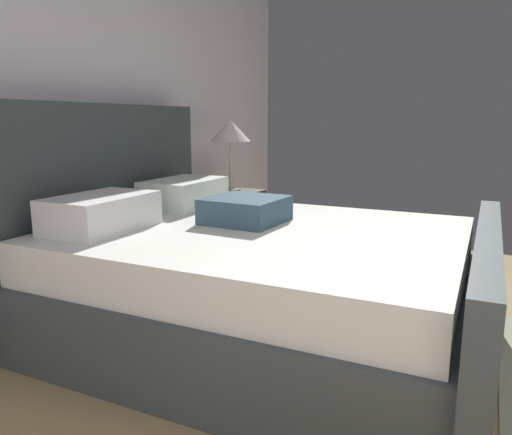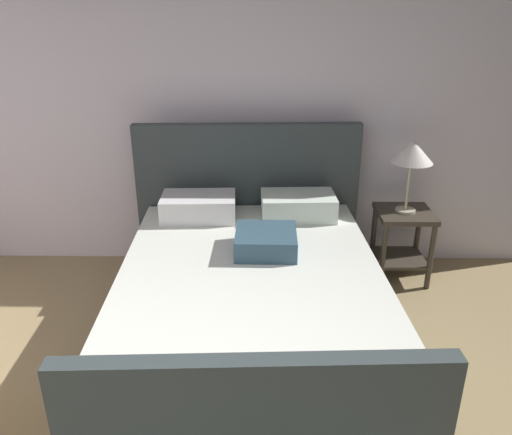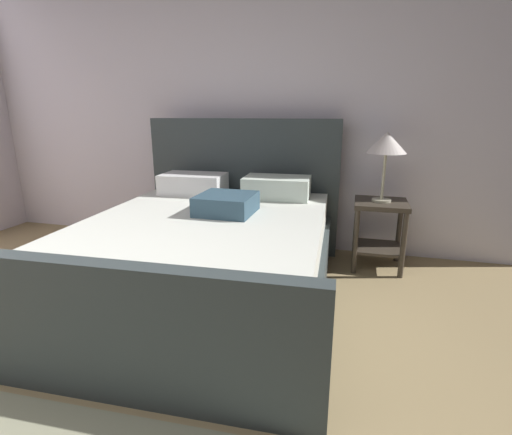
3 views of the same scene
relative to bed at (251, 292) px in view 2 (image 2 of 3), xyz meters
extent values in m
cube|color=silver|center=(-0.21, 1.27, 1.02)|extent=(5.61, 0.12, 2.75)
cube|color=#343D3E|center=(0.00, -0.07, -0.15)|extent=(1.79, 2.13, 0.40)
cube|color=#343D3E|center=(-0.04, 1.01, 0.29)|extent=(1.82, 0.18, 1.28)
cube|color=#343D3E|center=(0.05, -1.14, 0.00)|extent=(1.82, 0.18, 0.71)
cube|color=silver|center=(0.00, -0.07, 0.16)|extent=(1.71, 2.06, 0.22)
cube|color=silver|center=(-0.41, 0.66, 0.36)|extent=(0.58, 0.38, 0.18)
cube|color=silver|center=(0.35, 0.70, 0.36)|extent=(0.58, 0.38, 0.18)
cube|color=#304B5C|center=(0.10, 0.09, 0.34)|extent=(0.41, 0.41, 0.14)
cube|color=#393127|center=(1.23, 0.86, 0.23)|extent=(0.44, 0.44, 0.04)
cube|color=#393127|center=(1.23, 0.86, -0.17)|extent=(0.40, 0.40, 0.02)
cylinder|color=#393127|center=(1.04, 0.67, -0.07)|extent=(0.04, 0.04, 0.56)
cylinder|color=#393127|center=(1.42, 0.67, -0.07)|extent=(0.04, 0.04, 0.56)
cylinder|color=#393127|center=(1.04, 1.05, -0.07)|extent=(0.04, 0.04, 0.56)
cylinder|color=#393127|center=(1.42, 1.05, -0.07)|extent=(0.04, 0.04, 0.56)
cylinder|color=#B7B293|center=(1.23, 0.86, 0.26)|extent=(0.16, 0.16, 0.02)
cylinder|color=#B7B293|center=(1.23, 0.86, 0.46)|extent=(0.02, 0.02, 0.39)
cone|color=beige|center=(1.23, 0.86, 0.74)|extent=(0.33, 0.33, 0.17)
camera|label=1|loc=(-2.23, -1.22, 0.83)|focal=34.30mm
camera|label=2|loc=(0.08, -2.89, 1.74)|focal=34.96mm
camera|label=3|loc=(1.00, -2.45, 0.99)|focal=26.50mm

